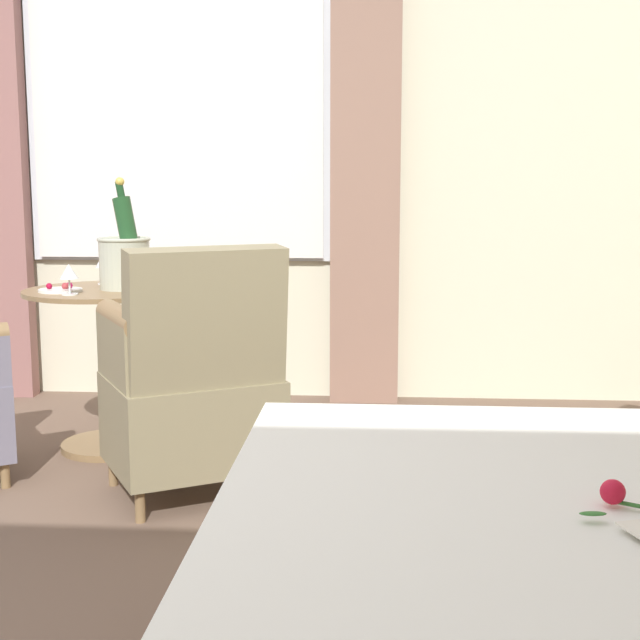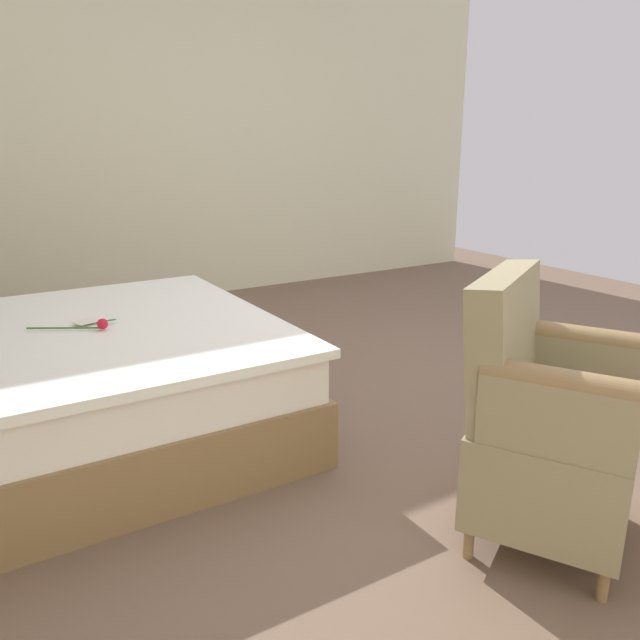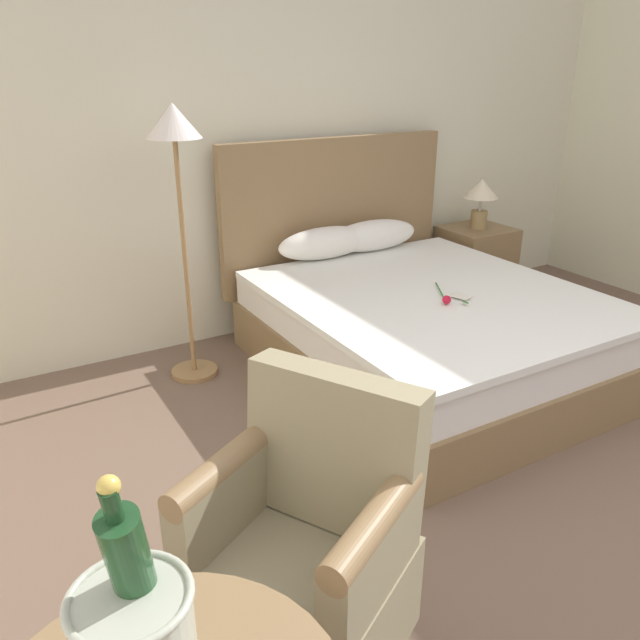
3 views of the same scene
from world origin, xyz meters
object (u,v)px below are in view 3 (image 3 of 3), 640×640
(bed, at_px, (415,320))
(nightstand, at_px, (474,264))
(champagne_bucket, at_px, (134,627))
(armchair_by_window, at_px, (306,552))
(bedside_lamp, at_px, (481,194))
(floor_lamp_brass, at_px, (177,164))

(bed, distance_m, nightstand, 1.40)
(bed, xyz_separation_m, champagne_bucket, (-2.15, -1.88, 0.53))
(nightstand, relative_size, armchair_by_window, 0.62)
(bedside_lamp, relative_size, champagne_bucket, 0.80)
(bedside_lamp, xyz_separation_m, armchair_by_window, (-2.76, -2.21, -0.43))
(bed, relative_size, floor_lamp_brass, 1.32)
(nightstand, distance_m, armchair_by_window, 3.54)
(floor_lamp_brass, relative_size, champagne_bucket, 3.34)
(champagne_bucket, relative_size, armchair_by_window, 0.50)
(floor_lamp_brass, distance_m, champagne_bucket, 2.69)
(champagne_bucket, distance_m, armchair_by_window, 0.83)
(floor_lamp_brass, xyz_separation_m, champagne_bucket, (-0.94, -2.48, -0.42))
(floor_lamp_brass, xyz_separation_m, armchair_by_window, (-0.36, -2.07, -0.85))
(bed, distance_m, champagne_bucket, 2.90)
(bedside_lamp, bearing_deg, nightstand, 0.00)
(bed, distance_m, armchair_by_window, 2.16)
(bed, relative_size, armchair_by_window, 2.22)
(nightstand, height_order, floor_lamp_brass, floor_lamp_brass)
(champagne_bucket, bearing_deg, nightstand, 38.14)
(champagne_bucket, bearing_deg, bedside_lamp, 38.14)
(bed, xyz_separation_m, floor_lamp_brass, (-1.21, 0.61, 0.95))
(bedside_lamp, bearing_deg, armchair_by_window, -141.34)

